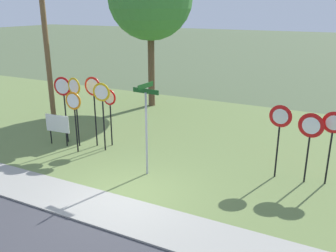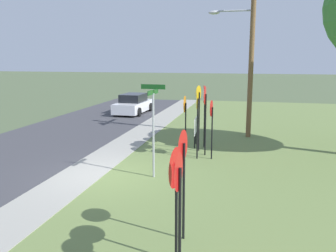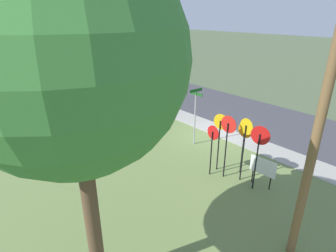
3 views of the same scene
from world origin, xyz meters
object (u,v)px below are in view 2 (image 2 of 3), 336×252
stop_sign_center_tall (205,105)px  parked_hatchback_near (133,104)px  yield_sign_near_left (178,187)px  yield_sign_far_left (182,159)px  stop_sign_near_left (197,110)px  notice_board (195,128)px  street_name_post (153,123)px  stop_sign_far_left (199,104)px  stop_sign_far_right (185,112)px  stop_sign_far_center (212,117)px  stop_sign_near_right (204,102)px  yield_sign_near_right (175,178)px  utility_pole (249,43)px

stop_sign_center_tall → parked_hatchback_near: (-10.17, -6.40, -1.44)m
yield_sign_near_left → yield_sign_far_left: size_ratio=0.97×
stop_sign_near_left → notice_board: (-2.00, -0.35, -1.09)m
stop_sign_near_left → street_name_post: 2.73m
stop_sign_center_tall → notice_board: size_ratio=2.24×
yield_sign_near_left → stop_sign_far_left: bearing=-172.6°
stop_sign_far_right → yield_sign_near_left: size_ratio=1.00×
stop_sign_near_left → yield_sign_far_left: 6.40m
stop_sign_far_left → stop_sign_far_center: stop_sign_far_left is taller
stop_sign_near_left → yield_sign_near_left: bearing=-2.7°
stop_sign_far_center → yield_sign_near_left: size_ratio=0.97×
stop_sign_near_right → yield_sign_far_left: 8.29m
stop_sign_far_left → stop_sign_far_right: stop_sign_far_left is taller
stop_sign_near_left → stop_sign_far_right: stop_sign_near_left is taller
stop_sign_far_right → stop_sign_far_left: bearing=121.9°
yield_sign_far_left → yield_sign_near_right: bearing=7.2°
street_name_post → parked_hatchback_near: size_ratio=0.73×
stop_sign_near_left → stop_sign_near_right: bearing=170.3°
stop_sign_near_left → yield_sign_near_right: size_ratio=1.16×
stop_sign_far_left → stop_sign_far_center: 1.35m
stop_sign_near_right → utility_pole: (-2.56, 1.76, 2.58)m
stop_sign_far_center → yield_sign_far_left: 6.44m
stop_sign_far_center → stop_sign_near_right: bearing=-161.3°
stop_sign_near_right → stop_sign_far_center: size_ratio=1.18×
stop_sign_near_left → notice_board: 2.31m
stop_sign_near_left → stop_sign_far_left: (-1.19, -0.11, 0.07)m
stop_sign_near_left → parked_hatchback_near: size_ratio=0.63×
stop_sign_far_left → stop_sign_center_tall: bearing=38.6°
yield_sign_near_left → yield_sign_near_right: bearing=-161.4°
street_name_post → utility_pole: bearing=162.3°
stop_sign_far_left → stop_sign_far_right: size_ratio=1.17×
stop_sign_far_center → notice_board: bearing=-152.3°
yield_sign_far_left → stop_sign_near_left: bearing=-168.7°
stop_sign_far_center → yield_sign_near_right: 7.35m
stop_sign_far_center → yield_sign_far_left: yield_sign_far_left is taller
stop_sign_center_tall → notice_board: bearing=-158.9°
yield_sign_near_left → yield_sign_near_right: size_ratio=1.03×
yield_sign_near_right → street_name_post: size_ratio=0.75×
stop_sign_center_tall → yield_sign_near_right: size_ratio=1.22×
street_name_post → parked_hatchback_near: 14.26m
yield_sign_near_right → utility_pole: bearing=-179.6°
stop_sign_center_tall → utility_pole: 4.89m
yield_sign_far_left → street_name_post: 4.20m
stop_sign_near_left → parked_hatchback_near: (-10.74, -6.16, -1.32)m
stop_sign_far_right → stop_sign_far_center: bearing=54.2°
stop_sign_far_left → parked_hatchback_near: bearing=-138.6°
yield_sign_near_right → notice_board: bearing=-167.9°
stop_sign_far_left → utility_pole: size_ratio=0.33×
stop_sign_center_tall → utility_pole: bearing=156.9°
street_name_post → utility_pole: utility_pole is taller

